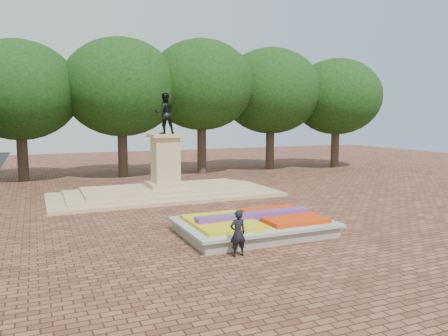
# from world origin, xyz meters

# --- Properties ---
(ground) EXTENTS (90.00, 90.00, 0.00)m
(ground) POSITION_xyz_m (0.00, 0.00, 0.00)
(ground) COLOR brown
(ground) RESTS_ON ground
(flower_bed) EXTENTS (6.30, 4.30, 0.91)m
(flower_bed) POSITION_xyz_m (1.03, -2.00, 0.38)
(flower_bed) COLOR gray
(flower_bed) RESTS_ON ground
(monument) EXTENTS (14.00, 6.00, 6.40)m
(monument) POSITION_xyz_m (0.00, 8.00, 0.88)
(monument) COLOR tan
(monument) RESTS_ON ground
(tree_row_back) EXTENTS (44.80, 8.80, 10.43)m
(tree_row_back) POSITION_xyz_m (2.33, 18.00, 6.67)
(tree_row_back) COLOR #3C2A21
(tree_row_back) RESTS_ON ground
(pedestrian) EXTENTS (0.62, 0.41, 1.68)m
(pedestrian) POSITION_xyz_m (-0.94, -4.48, 0.84)
(pedestrian) COLOR black
(pedestrian) RESTS_ON ground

